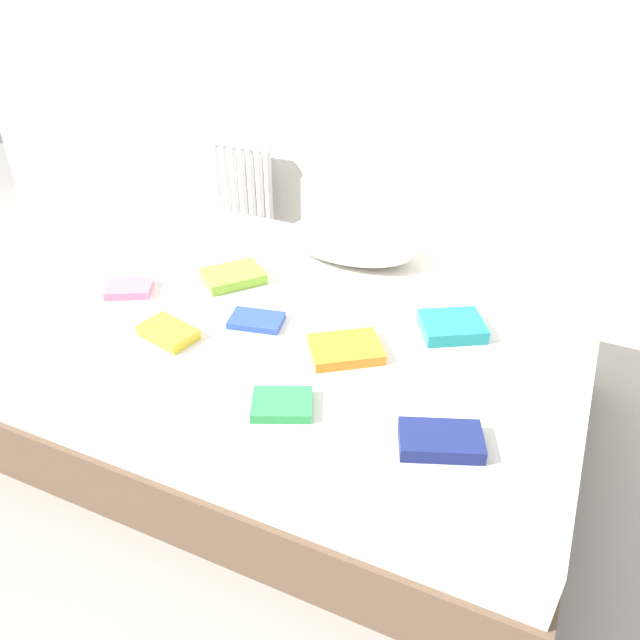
% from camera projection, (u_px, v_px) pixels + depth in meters
% --- Properties ---
extents(ground_plane, '(8.00, 8.00, 0.00)m').
position_uv_depth(ground_plane, '(315.00, 421.00, 2.63)').
color(ground_plane, '#9E998E').
extents(back_wall, '(6.00, 0.10, 2.80)m').
position_uv_depth(back_wall, '(437.00, 7.00, 2.87)').
color(back_wall, silver).
rests_on(back_wall, ground).
extents(bed, '(2.00, 1.50, 0.50)m').
position_uv_depth(bed, '(315.00, 375.00, 2.49)').
color(bed, brown).
rests_on(bed, ground).
extents(radiator, '(0.38, 0.04, 0.59)m').
position_uv_depth(radiator, '(243.00, 190.00, 3.65)').
color(radiator, white).
rests_on(radiator, ground).
extents(pillow, '(0.59, 0.34, 0.15)m').
position_uv_depth(pillow, '(350.00, 241.00, 2.73)').
color(pillow, white).
rests_on(pillow, bed).
extents(textbook_blue, '(0.22, 0.16, 0.02)m').
position_uv_depth(textbook_blue, '(256.00, 320.00, 2.34)').
color(textbook_blue, '#2847B7').
rests_on(textbook_blue, bed).
extents(textbook_yellow, '(0.23, 0.17, 0.04)m').
position_uv_depth(textbook_yellow, '(168.00, 332.00, 2.26)').
color(textbook_yellow, yellow).
rests_on(textbook_yellow, bed).
extents(textbook_green, '(0.23, 0.20, 0.03)m').
position_uv_depth(textbook_green, '(282.00, 404.00, 1.95)').
color(textbook_green, green).
rests_on(textbook_green, bed).
extents(textbook_teal, '(0.28, 0.27, 0.05)m').
position_uv_depth(textbook_teal, '(452.00, 326.00, 2.28)').
color(textbook_teal, teal).
rests_on(textbook_teal, bed).
extents(textbook_lime, '(0.29, 0.29, 0.04)m').
position_uv_depth(textbook_lime, '(233.00, 276.00, 2.59)').
color(textbook_lime, '#8CC638').
rests_on(textbook_lime, bed).
extents(textbook_navy, '(0.27, 0.22, 0.05)m').
position_uv_depth(textbook_navy, '(441.00, 441.00, 1.81)').
color(textbook_navy, navy).
rests_on(textbook_navy, bed).
extents(textbook_pink, '(0.22, 0.20, 0.03)m').
position_uv_depth(textbook_pink, '(129.00, 289.00, 2.52)').
color(textbook_pink, pink).
rests_on(textbook_pink, bed).
extents(textbook_orange, '(0.30, 0.29, 0.04)m').
position_uv_depth(textbook_orange, '(346.00, 349.00, 2.18)').
color(textbook_orange, orange).
rests_on(textbook_orange, bed).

